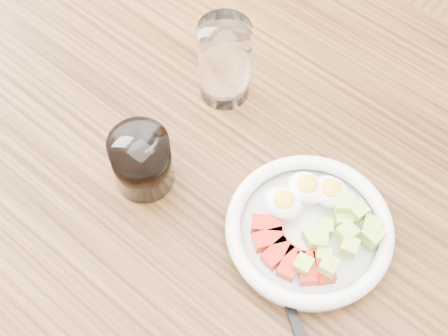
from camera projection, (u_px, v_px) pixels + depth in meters
The scene contains 5 objects.
dining_table at pixel (225, 222), 0.91m from camera, with size 1.50×0.90×0.77m.
bowl at pixel (310, 227), 0.78m from camera, with size 0.21×0.21×0.05m.
fork at pixel (296, 325), 0.73m from camera, with size 0.16×0.11×0.01m.
water_glass at pixel (225, 62), 0.85m from camera, with size 0.07×0.07×0.13m, color white.
coffee_glass at pixel (142, 162), 0.80m from camera, with size 0.08×0.08×0.09m.
Camera 1 is at (0.25, -0.31, 1.50)m, focal length 50.00 mm.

